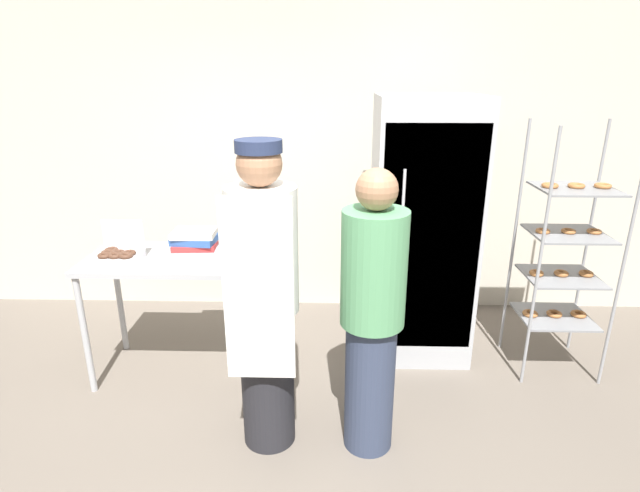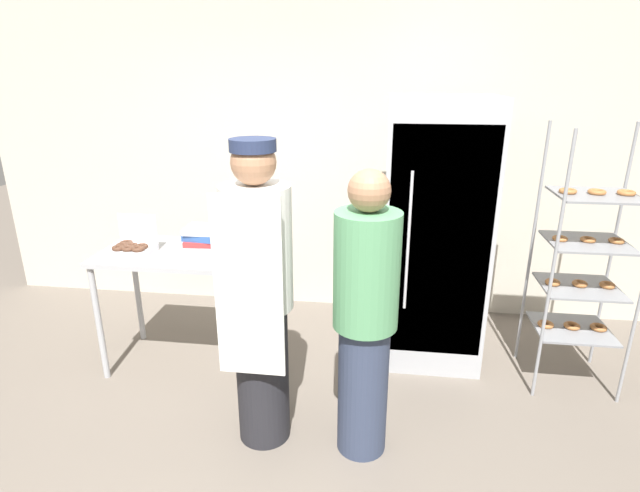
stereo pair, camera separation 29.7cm
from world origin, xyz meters
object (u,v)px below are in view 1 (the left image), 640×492
refrigerator (422,231)px  donut_box (119,255)px  binder_stack (195,239)px  blender_pitcher (232,240)px  person_customer (372,316)px  baking_rack (564,255)px  person_baker (264,298)px

refrigerator → donut_box: refrigerator is taller
binder_stack → donut_box: bearing=-146.5°
refrigerator → blender_pitcher: refrigerator is taller
refrigerator → blender_pitcher: size_ratio=6.77×
binder_stack → person_customer: person_customer is taller
binder_stack → refrigerator: bearing=6.4°
baking_rack → person_baker: size_ratio=1.01×
donut_box → baking_rack: bearing=4.7°
baking_rack → binder_stack: size_ratio=5.62×
baking_rack → binder_stack: 2.63m
donut_box → binder_stack: (0.44, 0.29, 0.02)m
binder_stack → person_customer: size_ratio=0.19×
baking_rack → person_customer: (-1.41, -0.89, -0.04)m
binder_stack → person_baker: (0.62, -0.91, -0.03)m
blender_pitcher → person_customer: 1.17m
refrigerator → person_baker: (-1.03, -1.09, -0.05)m
refrigerator → donut_box: size_ratio=6.88×
binder_stack → person_customer: (1.21, -0.93, -0.12)m
blender_pitcher → person_baker: (0.31, -0.71, -0.10)m
binder_stack → blender_pitcher: bearing=-32.7°
blender_pitcher → person_baker: person_baker is taller
baking_rack → donut_box: size_ratio=6.32×
donut_box → blender_pitcher: 0.76m
donut_box → person_baker: 1.23m
baking_rack → binder_stack: bearing=179.2°
refrigerator → baking_rack: refrigerator is taller
blender_pitcher → binder_stack: size_ratio=0.90×
refrigerator → person_baker: size_ratio=1.09×
blender_pitcher → donut_box: bearing=-173.3°
refrigerator → blender_pitcher: (-1.35, -0.39, 0.05)m
donut_box → person_customer: bearing=-21.2°
donut_box → person_baker: (1.06, -0.62, -0.02)m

